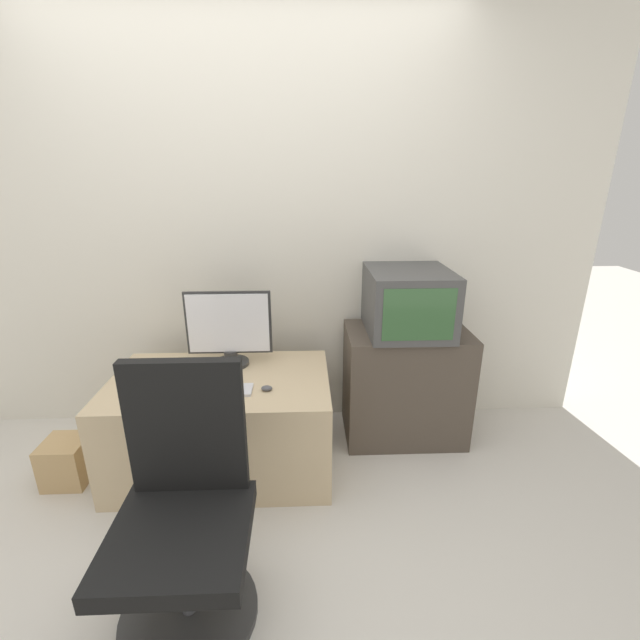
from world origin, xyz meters
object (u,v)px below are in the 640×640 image
at_px(main_monitor, 229,329).
at_px(crt_tv, 407,300).
at_px(mouse, 267,388).
at_px(keyboard, 222,390).
at_px(office_chair, 184,518).
at_px(cardboard_box_lower, 67,461).

bearing_deg(main_monitor, crt_tv, 6.06).
relative_size(main_monitor, mouse, 8.41).
bearing_deg(keyboard, office_chair, -92.65).
bearing_deg(mouse, keyboard, -179.77).
xyz_separation_m(main_monitor, cardboard_box_lower, (-0.87, -0.29, -0.65)).
height_order(keyboard, cardboard_box_lower, keyboard).
relative_size(main_monitor, office_chair, 0.49).
bearing_deg(office_chair, mouse, 69.55).
bearing_deg(main_monitor, cardboard_box_lower, -161.83).
height_order(keyboard, crt_tv, crt_tv).
bearing_deg(crt_tv, mouse, -151.62).
xyz_separation_m(main_monitor, office_chair, (-0.03, -1.02, -0.37)).
xyz_separation_m(keyboard, crt_tv, (1.03, 0.44, 0.34)).
relative_size(crt_tv, office_chair, 0.57).
distance_m(mouse, cardboard_box_lower, 1.19).
xyz_separation_m(keyboard, cardboard_box_lower, (-0.88, 0.04, -0.44)).
distance_m(crt_tv, office_chair, 1.62).
bearing_deg(keyboard, main_monitor, 90.65).
distance_m(keyboard, cardboard_box_lower, 0.98).
relative_size(office_chair, cardboard_box_lower, 3.95).
height_order(office_chair, cardboard_box_lower, office_chair).
distance_m(office_chair, cardboard_box_lower, 1.15).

